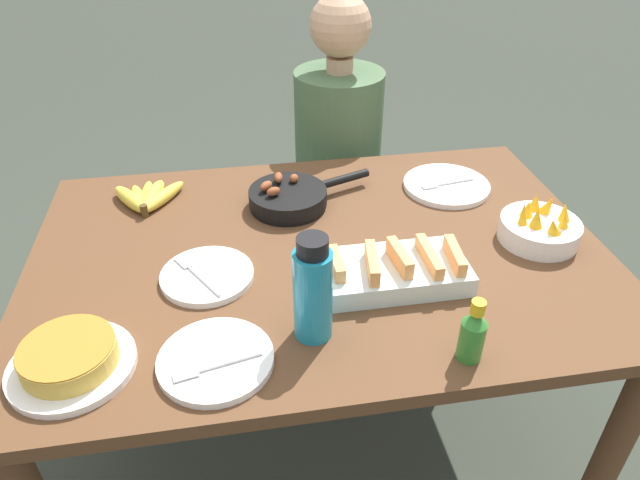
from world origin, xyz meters
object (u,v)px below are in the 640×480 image
object	(u,v)px
water_bottle	(313,291)
skillet	(290,197)
banana_bunch	(147,198)
fruit_bowl_mango	(540,228)
person_figure	(337,194)
empty_plate_near_front	(216,360)
empty_plate_far_right	(207,276)
hot_sauce_bottle	(473,334)
frittata_plate_center	(70,359)
melon_tray	(396,270)
empty_plate_far_left	(446,185)

from	to	relation	value
water_bottle	skillet	bearing A→B (deg)	88.41
banana_bunch	fruit_bowl_mango	xyz separation A→B (m)	(1.00, -0.35, 0.02)
fruit_bowl_mango	water_bottle	size ratio (longest dim) A/B	0.84
person_figure	empty_plate_near_front	bearing A→B (deg)	-113.36
empty_plate_far_right	hot_sauce_bottle	distance (m)	0.61
skillet	frittata_plate_center	world-z (taller)	skillet
fruit_bowl_mango	water_bottle	bearing A→B (deg)	-158.79
fruit_bowl_mango	person_figure	bearing A→B (deg)	117.00
melon_tray	skillet	world-z (taller)	melon_tray
skillet	frittata_plate_center	distance (m)	0.72
fruit_bowl_mango	hot_sauce_bottle	xyz separation A→B (m)	(-0.33, -0.36, 0.03)
empty_plate_far_left	hot_sauce_bottle	xyz separation A→B (m)	(-0.19, -0.65, 0.05)
skillet	empty_plate_far_right	distance (m)	0.37
skillet	hot_sauce_bottle	distance (m)	0.68
banana_bunch	skillet	xyz separation A→B (m)	(0.39, -0.08, 0.01)
water_bottle	person_figure	xyz separation A→B (m)	(0.24, 0.97, -0.37)
skillet	fruit_bowl_mango	xyz separation A→B (m)	(0.60, -0.27, 0.01)
melon_tray	water_bottle	world-z (taller)	water_bottle
empty_plate_far_left	fruit_bowl_mango	world-z (taller)	fruit_bowl_mango
melon_tray	hot_sauce_bottle	bearing A→B (deg)	-72.98
water_bottle	hot_sauce_bottle	bearing A→B (deg)	-21.81
frittata_plate_center	fruit_bowl_mango	size ratio (longest dim) A/B	1.21
melon_tray	person_figure	bearing A→B (deg)	88.00
hot_sauce_bottle	person_figure	bearing A→B (deg)	92.53
hot_sauce_bottle	person_figure	world-z (taller)	person_figure
banana_bunch	person_figure	bearing A→B (deg)	31.85
frittata_plate_center	empty_plate_near_front	size ratio (longest dim) A/B	1.06
skillet	empty_plate_near_front	distance (m)	0.60
frittata_plate_center	fruit_bowl_mango	world-z (taller)	fruit_bowl_mango
hot_sauce_bottle	frittata_plate_center	bearing A→B (deg)	172.89
empty_plate_far_left	fruit_bowl_mango	size ratio (longest dim) A/B	1.26
empty_plate_far_right	fruit_bowl_mango	xyz separation A→B (m)	(0.83, 0.02, 0.03)
empty_plate_near_front	empty_plate_far_right	bearing A→B (deg)	93.29
empty_plate_far_left	empty_plate_far_right	world-z (taller)	same
melon_tray	empty_plate_far_left	xyz separation A→B (m)	(0.27, 0.40, -0.02)
empty_plate_far_right	hot_sauce_bottle	world-z (taller)	hot_sauce_bottle
melon_tray	frittata_plate_center	world-z (taller)	melon_tray
skillet	empty_plate_near_front	xyz separation A→B (m)	(-0.21, -0.56, -0.02)
empty_plate_far_left	person_figure	world-z (taller)	person_figure
fruit_bowl_mango	hot_sauce_bottle	size ratio (longest dim) A/B	1.40
fruit_bowl_mango	skillet	bearing A→B (deg)	156.00
frittata_plate_center	fruit_bowl_mango	bearing A→B (deg)	13.46
person_figure	water_bottle	bearing A→B (deg)	-104.01
skillet	hot_sauce_bottle	bearing A→B (deg)	-86.47
frittata_plate_center	fruit_bowl_mango	distance (m)	1.12
banana_bunch	hot_sauce_bottle	size ratio (longest dim) A/B	1.53
fruit_bowl_mango	empty_plate_far_right	bearing A→B (deg)	-178.53
frittata_plate_center	hot_sauce_bottle	world-z (taller)	hot_sauce_bottle
melon_tray	frittata_plate_center	bearing A→B (deg)	-167.06
skillet	melon_tray	bearing A→B (deg)	-82.14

